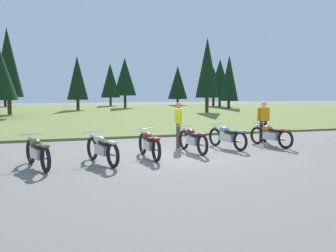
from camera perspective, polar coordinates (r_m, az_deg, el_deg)
name	(u,v)px	position (r m, az deg, el deg)	size (l,w,h in m)	color
ground_plane	(174,155)	(11.56, 0.92, -4.71)	(140.00, 140.00, 0.00)	slate
grass_moorland	(91,112)	(37.72, -12.29, 2.16)	(80.00, 44.00, 0.10)	olive
forest_treeline	(95,78)	(45.76, -11.63, 7.59)	(39.40, 30.19, 7.91)	#47331E
motorcycle_olive	(37,152)	(10.14, -20.29, -3.93)	(0.85, 2.03, 0.88)	black
motorcycle_cream	(102,149)	(10.26, -10.61, -3.59)	(0.83, 2.04, 0.88)	black
motorcycle_red	(149,144)	(11.01, -3.07, -2.90)	(0.62, 2.10, 0.88)	black
motorcycle_maroon	(193,140)	(12.07, 3.97, -2.19)	(0.62, 2.10, 0.88)	black
motorcycle_sky_blue	(227,137)	(13.06, 9.46, -1.69)	(0.74, 2.07, 0.88)	black
motorcycle_orange	(270,135)	(13.94, 16.18, -1.39)	(0.75, 2.07, 0.88)	black
rider_with_back_turned	(178,122)	(13.17, 1.67, 0.67)	(0.30, 0.54, 1.67)	#4C4233
rider_near_row_end	(263,119)	(15.06, 15.11, 1.07)	(0.55, 0.24, 1.67)	black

